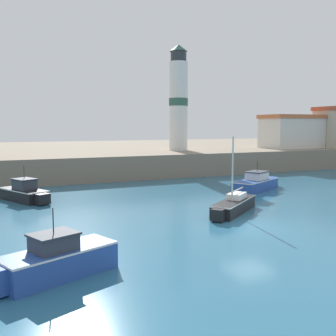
{
  "coord_description": "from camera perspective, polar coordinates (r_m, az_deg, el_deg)",
  "views": [
    {
      "loc": [
        -12.54,
        -17.15,
        5.35
      ],
      "look_at": [
        0.24,
        11.38,
        2.0
      ],
      "focal_mm": 42.0,
      "sensor_mm": 36.0,
      "label": 1
    }
  ],
  "objects": [
    {
      "name": "ground_plane",
      "position": [
        21.91,
        11.8,
        -8.15
      ],
      "size": [
        200.0,
        200.0,
        0.0
      ],
      "primitive_type": "plane",
      "color": "#28607F"
    },
    {
      "name": "motorboat_blue_3",
      "position": [
        14.79,
        -16.04,
        -12.75
      ],
      "size": [
        4.88,
        2.99,
        2.52
      ],
      "color": "#284C9E",
      "rests_on": "ground"
    },
    {
      "name": "motorboat_black_4",
      "position": [
        30.0,
        -20.1,
        -3.4
      ],
      "size": [
        3.28,
        5.0,
        2.52
      ],
      "color": "black",
      "rests_on": "ground"
    },
    {
      "name": "harbor_shed_mid_row",
      "position": [
        55.09,
        17.49,
        5.11
      ],
      "size": [
        7.99,
        4.75,
        4.39
      ],
      "color": "silver",
      "rests_on": "quay_seawall"
    },
    {
      "name": "quay_seawall",
      "position": [
        57.49,
        -11.48,
        1.87
      ],
      "size": [
        120.0,
        40.0,
        2.43
      ],
      "primitive_type": "cube",
      "color": "gray",
      "rests_on": "ground"
    },
    {
      "name": "lighthouse",
      "position": [
        47.58,
        1.52,
        9.89
      ],
      "size": [
        2.27,
        2.27,
        12.48
      ],
      "color": "silver",
      "rests_on": "quay_seawall"
    },
    {
      "name": "motorboat_blue_1",
      "position": [
        33.86,
        12.73,
        -2.12
      ],
      "size": [
        5.94,
        4.04,
        2.47
      ],
      "color": "#284C9E",
      "rests_on": "ground"
    },
    {
      "name": "sailboat_black_0",
      "position": [
        24.74,
        9.49,
        -5.32
      ],
      "size": [
        4.98,
        4.16,
        4.73
      ],
      "color": "black",
      "rests_on": "ground"
    }
  ]
}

